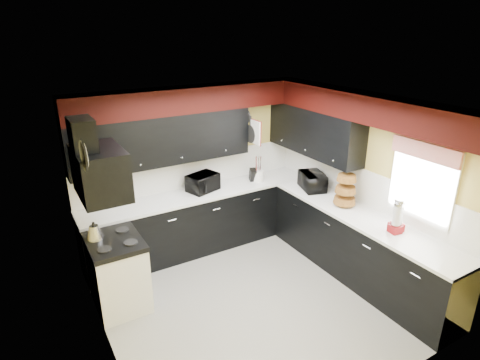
{
  "coord_description": "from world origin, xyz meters",
  "views": [
    {
      "loc": [
        -2.33,
        -3.6,
        3.3
      ],
      "look_at": [
        0.31,
        0.86,
        1.29
      ],
      "focal_mm": 30.0,
      "sensor_mm": 36.0,
      "label": 1
    }
  ],
  "objects_px": {
    "microwave": "(313,181)",
    "knife_block": "(253,175)",
    "toaster_oven": "(203,182)",
    "utensil_crock": "(258,175)",
    "kettle": "(95,232)"
  },
  "relations": [
    {
      "from": "kettle",
      "to": "microwave",
      "type": "bearing_deg",
      "value": -2.89
    },
    {
      "from": "utensil_crock",
      "to": "kettle",
      "type": "bearing_deg",
      "value": -168.19
    },
    {
      "from": "toaster_oven",
      "to": "knife_block",
      "type": "distance_m",
      "value": 0.86
    },
    {
      "from": "microwave",
      "to": "kettle",
      "type": "bearing_deg",
      "value": 104.87
    },
    {
      "from": "utensil_crock",
      "to": "microwave",
      "type": "bearing_deg",
      "value": -54.02
    },
    {
      "from": "microwave",
      "to": "knife_block",
      "type": "xyz_separation_m",
      "value": [
        -0.6,
        0.76,
        -0.03
      ]
    },
    {
      "from": "microwave",
      "to": "kettle",
      "type": "xyz_separation_m",
      "value": [
        -3.2,
        0.16,
        -0.06
      ]
    },
    {
      "from": "utensil_crock",
      "to": "toaster_oven",
      "type": "bearing_deg",
      "value": 174.91
    },
    {
      "from": "toaster_oven",
      "to": "microwave",
      "type": "height_order",
      "value": "toaster_oven"
    },
    {
      "from": "toaster_oven",
      "to": "knife_block",
      "type": "height_order",
      "value": "toaster_oven"
    },
    {
      "from": "toaster_oven",
      "to": "microwave",
      "type": "relative_size",
      "value": 0.96
    },
    {
      "from": "toaster_oven",
      "to": "utensil_crock",
      "type": "bearing_deg",
      "value": -22.49
    },
    {
      "from": "knife_block",
      "to": "utensil_crock",
      "type": "bearing_deg",
      "value": -7.36
    },
    {
      "from": "utensil_crock",
      "to": "kettle",
      "type": "xyz_separation_m",
      "value": [
        -2.68,
        -0.56,
        -0.03
      ]
    },
    {
      "from": "toaster_oven",
      "to": "microwave",
      "type": "bearing_deg",
      "value": -46.23
    }
  ]
}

